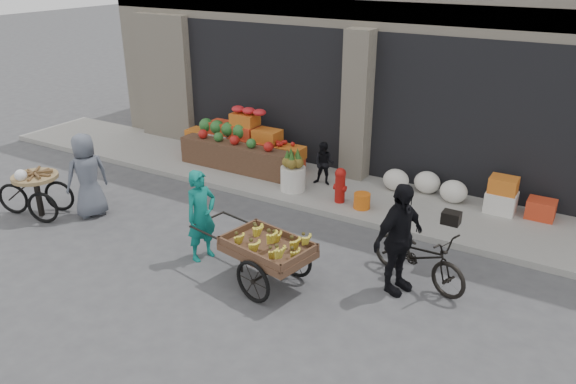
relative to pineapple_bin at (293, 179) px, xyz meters
The scene contains 15 objects.
ground 3.70m from the pineapple_bin, 78.23° to the right, with size 80.00×80.00×0.00m, color #424244.
sidewalk 0.95m from the pineapple_bin, 33.69° to the left, with size 18.00×2.20×0.12m, color gray.
building 5.41m from the pineapple_bin, 80.40° to the left, with size 14.00×6.45×7.00m.
fruit_display 1.92m from the pineapple_bin, 155.76° to the left, with size 3.10×1.12×1.24m.
pineapple_bin is the anchor object (origin of this frame).
fire_hydrant 1.11m from the pineapple_bin, ahead, with size 0.22×0.22×0.71m.
orange_bucket 1.61m from the pineapple_bin, ahead, with size 0.32×0.32×0.30m, color orange.
right_bay_goods 3.54m from the pineapple_bin, 18.10° to the left, with size 3.35×0.60×0.70m.
seated_person 0.75m from the pineapple_bin, 56.31° to the left, with size 0.45×0.35×0.93m, color black.
banana_cart 3.46m from the pineapple_bin, 66.47° to the right, with size 2.34×1.28×0.93m.
vendor_woman 3.04m from the pineapple_bin, 89.04° to the right, with size 0.56×0.37×1.54m, color #0F756A.
tricycle_cart 4.97m from the pineapple_bin, 137.53° to the right, with size 1.45×1.08×0.95m.
vendor_grey 4.03m from the pineapple_bin, 135.10° to the right, with size 0.80×0.52×1.63m, color slate.
bicycle 3.83m from the pineapple_bin, 29.74° to the right, with size 0.60×1.72×0.90m, color black.
cyclist 3.91m from the pineapple_bin, 36.35° to the right, with size 1.00×0.42×1.71m, color black.
Camera 1 is at (4.70, -5.69, 4.67)m, focal length 35.00 mm.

